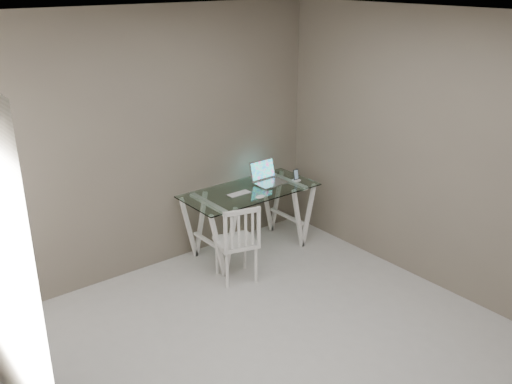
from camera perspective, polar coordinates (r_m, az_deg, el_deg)
room at (r=3.96m, az=3.72°, el=2.46°), size 4.50×4.52×2.71m
desk at (r=6.37m, az=-0.61°, el=-2.83°), size 1.50×0.70×0.75m
chair at (r=5.73m, az=-1.78°, el=-4.83°), size 0.48×0.48×0.84m
laptop at (r=6.44m, az=1.13°, el=1.48°), size 0.34×0.30×0.24m
keyboard at (r=6.12m, az=-1.71°, el=-0.18°), size 0.27×0.12×0.01m
mouse at (r=6.00m, az=0.44°, el=-0.48°), size 0.11×0.07×0.04m
phone_dock at (r=6.50m, az=4.04°, el=1.43°), size 0.07×0.07×0.14m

